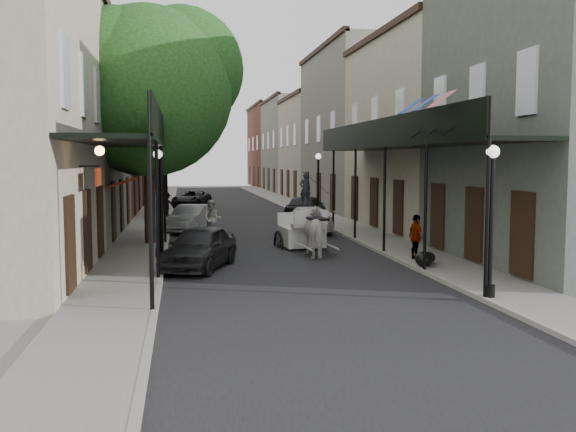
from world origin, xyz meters
name	(u,v)px	position (x,y,z in m)	size (l,w,h in m)	color
ground	(309,291)	(0.00, 0.00, 0.00)	(140.00, 140.00, 0.00)	gray
road	(241,221)	(0.00, 20.00, 0.01)	(8.00, 90.00, 0.01)	black
sidewalk_left	(152,221)	(-5.00, 20.00, 0.06)	(2.20, 90.00, 0.12)	gray
sidewalk_right	(326,218)	(5.00, 20.00, 0.06)	(2.20, 90.00, 0.12)	gray
building_row_left	(104,134)	(-8.60, 30.00, 5.25)	(5.00, 80.00, 10.50)	#BFB299
building_row_right	(344,136)	(8.60, 30.00, 5.25)	(5.00, 80.00, 10.50)	slate
gallery_left	(139,144)	(-4.79, 6.98, 4.05)	(2.20, 18.05, 4.88)	black
gallery_right	(397,145)	(4.79, 6.98, 4.05)	(2.20, 18.05, 4.88)	black
tree_near	(158,85)	(-4.20, 10.18, 6.49)	(7.31, 6.80, 9.63)	#382619
tree_far	(165,122)	(-4.25, 24.18, 5.84)	(6.45, 6.00, 8.61)	#382619
lamppost_right_near	(491,219)	(4.10, -2.00, 2.05)	(0.32, 0.32, 3.71)	black
lamppost_left	(159,201)	(-4.10, 6.00, 2.05)	(0.32, 0.32, 3.71)	black
lamppost_right_far	(318,186)	(4.10, 18.00, 2.05)	(0.32, 0.32, 3.71)	black
horse	(318,232)	(1.53, 6.00, 0.89)	(0.96, 2.12, 1.79)	silver
carriage	(299,218)	(1.32, 8.78, 1.16)	(1.97, 2.74, 2.99)	black
pedestrian_walking	(212,219)	(-2.00, 11.88, 0.85)	(0.83, 0.65, 1.71)	beige
pedestrian_sidewalk_left	(166,205)	(-4.20, 21.38, 0.86)	(0.95, 0.55, 1.47)	gray
pedestrian_sidewalk_right	(416,237)	(4.47, 3.97, 0.88)	(0.90, 0.37, 1.53)	gray
car_left_near	(199,247)	(-2.78, 4.00, 0.69)	(1.63, 4.05, 1.38)	black
car_left_mid	(191,218)	(-2.89, 14.71, 0.65)	(1.38, 3.96, 1.31)	#A6A5AB
car_left_far	(191,198)	(-2.60, 31.87, 0.61)	(2.02, 4.38, 1.22)	black
car_right_near	(307,219)	(2.60, 13.54, 0.63)	(1.77, 4.36, 1.26)	silver
car_right_far	(306,208)	(3.60, 19.00, 0.77)	(1.82, 4.53, 1.54)	black
trash_bags	(425,259)	(4.32, 2.73, 0.34)	(0.83, 0.98, 0.48)	black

